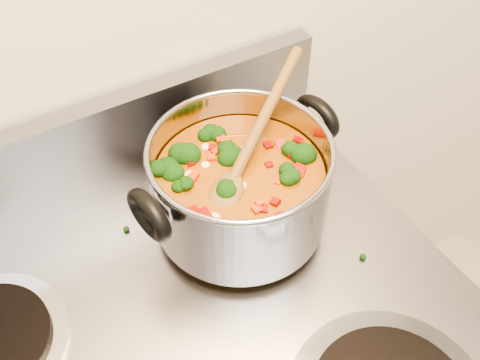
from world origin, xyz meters
name	(u,v)px	position (x,y,z in m)	size (l,w,h in m)	color
stockpot	(240,186)	(0.11, 1.32, 1.00)	(0.30, 0.24, 0.15)	#98989F
wooden_spoon	(245,155)	(0.12, 1.33, 1.04)	(0.25, 0.18, 0.10)	brown
cooktop_crumbs	(192,164)	(0.10, 1.46, 0.92)	(0.05, 0.01, 0.01)	black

